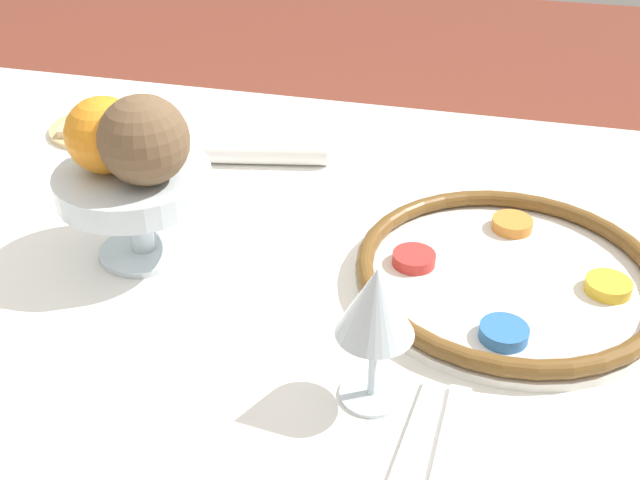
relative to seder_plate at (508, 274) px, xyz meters
The scene contains 10 objects.
dining_table 0.47m from the seder_plate, ahead, with size 1.57×0.94×0.73m.
seder_plate is the anchor object (origin of this frame).
wine_glass 0.25m from the seder_plate, 61.12° to the left, with size 0.07×0.07×0.15m.
fruit_stand 0.43m from the seder_plate, ahead, with size 0.18×0.18×0.11m.
orange_fruit 0.47m from the seder_plate, ahead, with size 0.09×0.09×0.09m.
coconut 0.42m from the seder_plate, ahead, with size 0.10×0.10×0.10m.
bread_plate 0.70m from the seder_plate, 22.14° to the right, with size 0.16×0.16×0.02m.
napkin_roll 0.42m from the seder_plate, 31.62° to the right, with size 0.19×0.07×0.04m.
fork_left 0.27m from the seder_plate, 81.91° to the left, with size 0.03×0.17×0.01m.
fork_right 0.28m from the seder_plate, 75.72° to the left, with size 0.04×0.17×0.01m.
Camera 1 is at (-0.24, 0.71, 1.24)m, focal length 42.00 mm.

